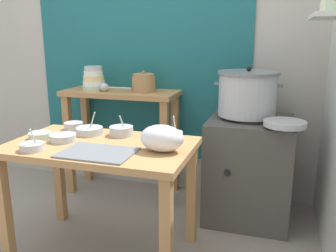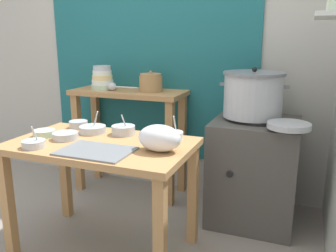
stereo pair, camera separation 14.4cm
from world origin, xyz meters
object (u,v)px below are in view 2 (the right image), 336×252
object	(u,v)px
steamer_pot	(253,94)
prep_bowl_4	(173,135)
back_shelf_table	(129,116)
prep_table	(102,160)
serving_tray	(96,151)
prep_bowl_1	(34,143)
bowl_stack_enamel	(102,79)
prep_bowl_6	(78,124)
stove_block	(254,170)
ladle	(113,87)
prep_bowl_0	(93,129)
prep_bowl_3	(123,130)
plastic_bag	(160,138)
prep_bowl_5	(44,133)
prep_bowl_2	(65,135)
clay_pot	(151,83)
wide_pan	(289,126)

from	to	relation	value
steamer_pot	prep_bowl_4	size ratio (longest dim) A/B	2.98
back_shelf_table	prep_table	bearing A→B (deg)	-73.51
serving_tray	prep_bowl_1	bearing A→B (deg)	-171.08
bowl_stack_enamel	prep_bowl_6	distance (m)	0.67
serving_tray	steamer_pot	bearing A→B (deg)	52.74
serving_tray	stove_block	bearing A→B (deg)	50.61
back_shelf_table	bowl_stack_enamel	xyz separation A→B (m)	(-0.23, -0.03, 0.31)
serving_tray	prep_bowl_4	world-z (taller)	prep_bowl_4
serving_tray	ladle	bearing A→B (deg)	113.93
stove_block	prep_bowl_6	distance (m)	1.31
prep_bowl_6	stove_block	bearing A→B (deg)	23.54
back_shelf_table	prep_bowl_0	size ratio (longest dim) A/B	5.48
back_shelf_table	prep_bowl_3	bearing A→B (deg)	-65.60
serving_tray	prep_bowl_6	distance (m)	0.58
ladle	prep_bowl_6	bearing A→B (deg)	-86.88
back_shelf_table	plastic_bag	size ratio (longest dim) A/B	3.89
serving_tray	prep_bowl_5	world-z (taller)	prep_bowl_5
prep_table	prep_bowl_0	xyz separation A→B (m)	(-0.16, 0.17, 0.14)
plastic_bag	prep_bowl_2	xyz separation A→B (m)	(-0.64, 0.01, -0.05)
bowl_stack_enamel	prep_bowl_2	size ratio (longest dim) A/B	1.27
clay_pot	prep_bowl_0	xyz separation A→B (m)	(-0.11, -0.71, -0.23)
prep_bowl_1	serving_tray	bearing A→B (deg)	8.92
prep_table	prep_bowl_3	bearing A→B (deg)	77.33
serving_tray	back_shelf_table	bearing A→B (deg)	107.57
prep_table	prep_bowl_5	xyz separation A→B (m)	(-0.40, -0.02, 0.13)
prep_table	ladle	distance (m)	0.94
ladle	wide_pan	xyz separation A→B (m)	(1.41, -0.28, -0.14)
steamer_pot	prep_bowl_1	bearing A→B (deg)	-137.54
prep_bowl_1	prep_bowl_6	xyz separation A→B (m)	(-0.02, 0.47, 0.00)
prep_bowl_5	prep_bowl_0	bearing A→B (deg)	37.88
ladle	prep_bowl_6	size ratio (longest dim) A/B	2.11
back_shelf_table	clay_pot	size ratio (longest dim) A/B	5.11
steamer_pot	ladle	world-z (taller)	steamer_pot
prep_table	prep_bowl_3	world-z (taller)	prep_bowl_3
ladle	prep_bowl_4	size ratio (longest dim) A/B	1.67
stove_block	plastic_bag	xyz separation A→B (m)	(-0.43, -0.78, 0.41)
wide_pan	bowl_stack_enamel	bearing A→B (deg)	167.76
clay_pot	prep_bowl_6	distance (m)	0.73
steamer_pot	prep_bowl_6	bearing A→B (deg)	-154.86
prep_bowl_0	prep_bowl_1	size ratio (longest dim) A/B	1.31
back_shelf_table	steamer_pot	bearing A→B (deg)	-6.02
serving_tray	prep_bowl_3	bearing A→B (deg)	93.99
back_shelf_table	prep_bowl_5	xyz separation A→B (m)	(-0.14, -0.89, 0.06)
prep_table	prep_bowl_6	bearing A→B (deg)	143.35
stove_block	ladle	size ratio (longest dim) A/B	2.90
prep_table	stove_block	xyz separation A→B (m)	(0.82, 0.75, -0.23)
ladle	prep_bowl_2	xyz separation A→B (m)	(0.12, -0.82, -0.19)
bowl_stack_enamel	prep_bowl_1	xyz separation A→B (m)	(0.19, -1.08, -0.25)
prep_bowl_2	prep_bowl_4	distance (m)	0.67
plastic_bag	prep_bowl_3	xyz separation A→B (m)	(-0.35, 0.23, -0.04)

